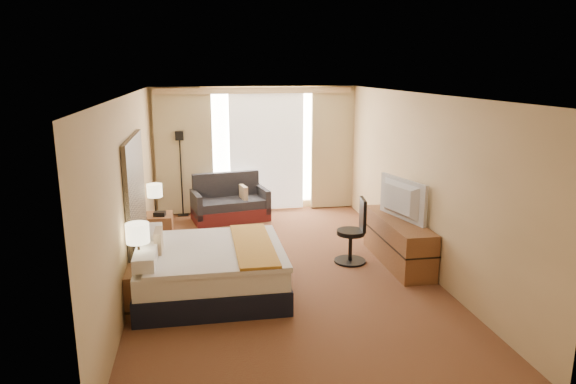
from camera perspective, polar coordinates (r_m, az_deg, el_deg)
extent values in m
cube|color=#5A2219|center=(7.79, -0.73, -8.66)|extent=(4.20, 7.00, 0.02)
cube|color=silver|center=(7.23, -0.79, 10.81)|extent=(4.20, 7.00, 0.02)
cube|color=#D6B582|center=(10.81, -3.74, 4.74)|extent=(4.20, 0.02, 2.60)
cube|color=#D6B582|center=(4.14, 7.14, -9.88)|extent=(4.20, 0.02, 2.60)
cube|color=#D6B582|center=(7.37, -17.09, 0.05)|extent=(0.02, 7.00, 2.60)
cube|color=#D6B582|center=(8.00, 14.25, 1.26)|extent=(0.02, 7.00, 2.60)
cube|color=black|center=(7.57, -16.60, 0.26)|extent=(0.06, 1.85, 1.50)
cube|color=brown|center=(6.67, -15.55, -10.55)|extent=(0.45, 0.52, 0.55)
cube|color=brown|center=(9.01, -14.11, -4.13)|extent=(0.45, 0.52, 0.55)
cube|color=brown|center=(8.15, 12.13, -5.35)|extent=(0.50, 1.80, 0.70)
cube|color=white|center=(10.81, -2.41, 4.86)|extent=(2.30, 0.02, 2.30)
cube|color=#CDBA90|center=(10.64, -11.47, 4.19)|extent=(1.15, 0.09, 2.50)
cube|color=#CDBA90|center=(11.00, 4.93, 4.71)|extent=(0.90, 0.09, 2.50)
cube|color=white|center=(10.78, -2.38, 4.57)|extent=(1.55, 0.04, 2.50)
cube|color=#D6B582|center=(10.54, -3.75, 11.18)|extent=(4.00, 0.16, 0.12)
cube|color=black|center=(7.05, -8.45, -9.89)|extent=(1.91, 1.72, 0.32)
cube|color=white|center=(6.94, -8.53, -7.65)|extent=(1.86, 1.68, 0.27)
cube|color=white|center=(6.88, -7.97, -6.39)|extent=(1.74, 1.74, 0.06)
cube|color=gold|center=(6.90, -3.89, -5.84)|extent=(0.50, 1.74, 0.04)
cube|color=white|center=(6.49, -15.54, -6.96)|extent=(0.25, 0.71, 0.16)
cube|color=white|center=(7.27, -14.95, -4.69)|extent=(0.25, 0.71, 0.16)
cube|color=beige|center=(6.86, -14.18, -5.44)|extent=(0.09, 0.38, 0.33)
cube|color=#541818|center=(10.32, -6.40, -2.39)|extent=(1.58, 1.04, 0.26)
cube|color=#29282D|center=(10.22, -6.36, -1.31)|extent=(1.45, 0.87, 0.17)
cube|color=#29282D|center=(10.49, -6.90, 0.66)|extent=(1.36, 0.40, 0.57)
cube|color=#29282D|center=(10.12, -10.16, -1.40)|extent=(0.25, 0.79, 0.47)
cube|color=#29282D|center=(10.44, -2.83, -0.75)|extent=(0.25, 0.79, 0.47)
cube|color=beige|center=(10.24, -4.97, -0.22)|extent=(0.15, 0.37, 0.33)
cube|color=black|center=(10.84, -11.56, -2.47)|extent=(0.22, 0.22, 0.02)
cylinder|color=black|center=(10.65, -11.76, 1.62)|extent=(0.03, 0.03, 1.55)
cube|color=black|center=(10.51, -11.98, 6.16)|extent=(0.16, 0.16, 0.18)
cylinder|color=black|center=(8.16, 6.89, -7.61)|extent=(0.49, 0.49, 0.03)
cylinder|color=black|center=(8.08, 6.94, -6.00)|extent=(0.06, 0.06, 0.44)
cylinder|color=black|center=(8.00, 6.98, -4.47)|extent=(0.43, 0.43, 0.07)
cube|color=black|center=(7.95, 8.31, -2.48)|extent=(0.11, 0.40, 0.49)
cube|color=black|center=(6.58, -16.11, -8.14)|extent=(0.10, 0.10, 0.04)
cylinder|color=black|center=(6.52, -16.23, -6.54)|extent=(0.03, 0.03, 0.35)
cylinder|color=#F8EBBA|center=(6.44, -16.37, -4.39)|extent=(0.28, 0.28, 0.24)
cube|color=black|center=(8.90, -14.46, -2.39)|extent=(0.09, 0.09, 0.04)
cylinder|color=black|center=(8.86, -14.52, -1.29)|extent=(0.03, 0.03, 0.32)
cylinder|color=#F8EBBA|center=(8.80, -14.61, 0.17)|extent=(0.25, 0.25, 0.22)
cube|color=#819EC7|center=(6.38, -15.39, -8.40)|extent=(0.15, 0.15, 0.12)
cube|color=black|center=(8.84, -14.07, -2.36)|extent=(0.21, 0.17, 0.07)
imported|color=black|center=(7.96, 11.99, -0.81)|extent=(0.41, 1.09, 0.63)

